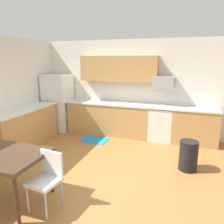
% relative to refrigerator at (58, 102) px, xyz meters
% --- Properties ---
extents(ground_plane, '(12.00, 12.00, 0.00)m').
position_rel_refrigerator_xyz_m(ground_plane, '(2.18, -2.22, -0.86)').
color(ground_plane, '#9E6B38').
extents(wall_back, '(5.80, 0.10, 2.70)m').
position_rel_refrigerator_xyz_m(wall_back, '(2.18, 0.43, 0.49)').
color(wall_back, silver).
rests_on(wall_back, ground).
extents(cabinet_run_back, '(2.41, 0.60, 0.90)m').
position_rel_refrigerator_xyz_m(cabinet_run_back, '(1.64, 0.08, -0.41)').
color(cabinet_run_back, tan).
rests_on(cabinet_run_back, ground).
extents(cabinet_run_back_right, '(1.14, 0.60, 0.90)m').
position_rel_refrigerator_xyz_m(cabinet_run_back_right, '(4.01, 0.08, -0.41)').
color(cabinet_run_back_right, tan).
rests_on(cabinet_run_back_right, ground).
extents(cabinet_run_left, '(0.60, 2.00, 0.90)m').
position_rel_refrigerator_xyz_m(cabinet_run_left, '(-0.12, -1.42, -0.41)').
color(cabinet_run_left, tan).
rests_on(cabinet_run_left, ground).
extents(countertop_back, '(4.80, 0.64, 0.04)m').
position_rel_refrigerator_xyz_m(countertop_back, '(2.18, 0.08, 0.06)').
color(countertop_back, silver).
rests_on(countertop_back, cabinet_run_back).
extents(countertop_left, '(0.64, 2.00, 0.04)m').
position_rel_refrigerator_xyz_m(countertop_left, '(-0.12, -1.42, 0.06)').
color(countertop_left, silver).
rests_on(countertop_left, cabinet_run_left).
extents(upper_cabinets_back, '(2.20, 0.34, 0.70)m').
position_rel_refrigerator_xyz_m(upper_cabinets_back, '(1.88, 0.21, 1.04)').
color(upper_cabinets_back, tan).
extents(refrigerator, '(0.76, 0.70, 1.71)m').
position_rel_refrigerator_xyz_m(refrigerator, '(0.00, 0.00, 0.00)').
color(refrigerator, white).
rests_on(refrigerator, ground).
extents(oven_range, '(0.60, 0.60, 0.91)m').
position_rel_refrigerator_xyz_m(oven_range, '(3.14, 0.08, -0.40)').
color(oven_range, white).
rests_on(oven_range, ground).
extents(microwave, '(0.54, 0.36, 0.32)m').
position_rel_refrigerator_xyz_m(microwave, '(3.14, 0.18, 0.72)').
color(microwave, '#9EA0A5').
extents(sink_basin, '(0.48, 0.40, 0.14)m').
position_rel_refrigerator_xyz_m(sink_basin, '(1.40, 0.08, 0.02)').
color(sink_basin, '#A5A8AD').
rests_on(sink_basin, countertop_back).
extents(sink_faucet, '(0.02, 0.02, 0.24)m').
position_rel_refrigerator_xyz_m(sink_faucet, '(1.40, 0.26, 0.18)').
color(sink_faucet, '#B2B5BA').
rests_on(sink_faucet, countertop_back).
extents(chair_near_table, '(0.45, 0.45, 0.85)m').
position_rel_refrigerator_xyz_m(chair_near_table, '(1.90, -3.31, -0.35)').
color(chair_near_table, white).
rests_on(chair_near_table, ground).
extents(trash_bin, '(0.36, 0.36, 0.60)m').
position_rel_refrigerator_xyz_m(trash_bin, '(3.86, -1.46, -0.56)').
color(trash_bin, black).
rests_on(trash_bin, ground).
extents(floor_mat, '(0.70, 0.50, 0.01)m').
position_rel_refrigerator_xyz_m(floor_mat, '(1.45, -0.57, -0.85)').
color(floor_mat, '#198CBF').
rests_on(floor_mat, ground).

